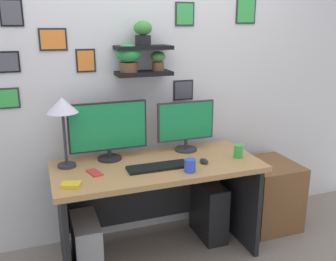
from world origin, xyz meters
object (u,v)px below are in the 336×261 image
object	(u,v)px
drawer_cabinet	(268,194)
scissors_tray	(71,185)
desk_lamp	(62,110)
computer_tower_left	(87,245)
keyboard	(158,167)
coffee_mug	(190,166)
monitor_left	(108,129)
desk	(156,188)
pen_cup	(238,151)
computer_tower_right	(209,210)
cell_phone	(95,173)
monitor_right	(186,124)
computer_mouse	(204,161)

from	to	relation	value
drawer_cabinet	scissors_tray	bearing A→B (deg)	-170.02
desk_lamp	computer_tower_left	distance (m)	0.99
keyboard	coffee_mug	bearing A→B (deg)	-36.09
monitor_left	desk_lamp	size ratio (longest dim) A/B	1.16
desk	pen_cup	bearing A→B (deg)	-12.50
drawer_cabinet	computer_tower_right	bearing A→B (deg)	179.94
scissors_tray	drawer_cabinet	bearing A→B (deg)	9.98
cell_phone	scissors_tray	bearing A→B (deg)	-151.39
computer_tower_left	computer_tower_right	size ratio (longest dim) A/B	0.85
pen_cup	drawer_cabinet	size ratio (longest dim) A/B	0.17
monitor_left	pen_cup	world-z (taller)	monitor_left
monitor_left	coffee_mug	xyz separation A→B (m)	(0.47, -0.44, -0.19)
desk	coffee_mug	world-z (taller)	coffee_mug
desk	monitor_right	world-z (taller)	monitor_right
desk	coffee_mug	distance (m)	0.41
keyboard	computer_mouse	distance (m)	0.35
desk_lamp	cell_phone	size ratio (longest dim) A/B	3.60
pen_cup	computer_tower_right	world-z (taller)	pen_cup
monitor_left	desk_lamp	bearing A→B (deg)	-170.46
monitor_left	computer_tower_right	distance (m)	1.09
keyboard	desk_lamp	size ratio (longest dim) A/B	0.87
desk	computer_tower_left	world-z (taller)	desk
keyboard	coffee_mug	distance (m)	0.23
desk_lamp	computer_tower_right	world-z (taller)	desk_lamp
keyboard	pen_cup	distance (m)	0.65
desk	cell_phone	size ratio (longest dim) A/B	10.82
computer_tower_left	pen_cup	bearing A→B (deg)	-2.88
cell_phone	pen_cup	world-z (taller)	pen_cup
desk	monitor_right	bearing A→B (deg)	27.84
scissors_tray	computer_tower_right	xyz separation A→B (m)	(1.12, 0.30, -0.52)
monitor_left	drawer_cabinet	bearing A→B (deg)	-4.75
monitor_right	computer_mouse	xyz separation A→B (m)	(0.02, -0.32, -0.20)
drawer_cabinet	computer_tower_left	world-z (taller)	drawer_cabinet
pen_cup	monitor_left	bearing A→B (deg)	162.04
cell_phone	drawer_cabinet	distance (m)	1.60
pen_cup	computer_tower_right	size ratio (longest dim) A/B	0.21
computer_mouse	scissors_tray	xyz separation A→B (m)	(-0.96, -0.09, -0.00)
keyboard	desk	bearing A→B (deg)	79.99
scissors_tray	keyboard	bearing A→B (deg)	10.12
computer_tower_left	computer_tower_right	world-z (taller)	computer_tower_right
desk	scissors_tray	bearing A→B (deg)	-158.73
scissors_tray	computer_tower_left	xyz separation A→B (m)	(0.09, 0.17, -0.56)
keyboard	cell_phone	bearing A→B (deg)	172.54
drawer_cabinet	computer_tower_left	distance (m)	1.62
desk_lamp	pen_cup	size ratio (longest dim) A/B	5.04
monitor_right	computer_tower_left	bearing A→B (deg)	-164.24
pen_cup	computer_tower_left	size ratio (longest dim) A/B	0.25
desk_lamp	pen_cup	world-z (taller)	desk_lamp
desk_lamp	pen_cup	distance (m)	1.33
monitor_right	cell_phone	distance (m)	0.84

